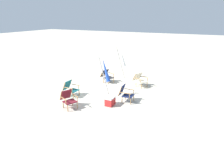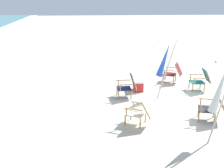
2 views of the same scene
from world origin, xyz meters
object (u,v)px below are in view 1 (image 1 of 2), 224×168
Objects in this scene: beach_chair_far_center at (70,88)px; beach_chair_back_right at (140,79)px; beach_chair_mid_center at (125,93)px; beach_chair_front_right at (68,98)px; cooler_box at (110,101)px; beach_chair_front_left at (107,76)px; umbrella_furled_blue at (106,71)px; umbrella_furled_white at (122,58)px.

beach_chair_back_right is at bearing 137.85° from beach_chair_far_center.
beach_chair_mid_center is 0.90× the size of beach_chair_front_right.
beach_chair_front_left is at bearing -149.71° from cooler_box.
beach_chair_far_center is at bearing -77.90° from beach_chair_mid_center.
beach_chair_mid_center is 1.51m from umbrella_furled_blue.
beach_chair_front_left is at bearing -135.71° from beach_chair_mid_center.
umbrella_furled_white is at bearing -163.41° from cooler_box.
beach_chair_back_right is at bearing 173.19° from cooler_box.
umbrella_furled_blue is (2.00, 0.99, 0.92)m from beach_chair_front_left.
cooler_box is (2.93, 1.71, -0.22)m from beach_chair_front_left.
beach_chair_front_left is (-2.22, -2.17, -0.01)m from beach_chair_mid_center.
umbrella_furled_blue reaches higher than beach_chair_front_right.
beach_chair_mid_center reaches higher than beach_chair_back_right.
umbrella_furled_white is at bearing -124.90° from beach_chair_back_right.
beach_chair_far_center is 1.64× the size of cooler_box.
beach_chair_mid_center is 2.41m from beach_chair_back_right.
beach_chair_far_center is 4.06m from beach_chair_back_right.
beach_chair_front_right is (1.74, -2.06, -0.01)m from beach_chair_mid_center.
umbrella_furled_blue is at bearing -26.66° from beach_chair_back_right.
umbrella_furled_blue reaches higher than cooler_box.
beach_chair_far_center is at bearing -92.61° from cooler_box.
beach_chair_front_right is at bearing -3.58° from umbrella_furled_white.
umbrella_furled_white reaches higher than umbrella_furled_blue.
umbrella_furled_blue is 1.64m from cooler_box.
beach_chair_mid_center is 0.40× the size of umbrella_furled_white.
cooler_box is (-1.03, 1.60, -0.22)m from beach_chair_front_right.
umbrella_furled_white reaches higher than beach_chair_front_left.
beach_chair_far_center reaches higher than beach_chair_back_right.
beach_chair_mid_center is at bearing 44.29° from beach_chair_front_left.
beach_chair_far_center is 2.36m from cooler_box.
cooler_box is (0.93, 0.72, -1.14)m from umbrella_furled_blue.
beach_chair_mid_center is 1.02× the size of beach_chair_far_center.
beach_chair_front_right is 2.34m from umbrella_furled_blue.
cooler_box is (4.26, 1.27, -1.14)m from umbrella_furled_white.
beach_chair_back_right is at bearing 153.34° from umbrella_furled_blue.
umbrella_furled_white is (-4.15, 1.08, 0.92)m from beach_chair_far_center.
beach_chair_mid_center is 2.87m from beach_chair_far_center.
cooler_box is at bearing 16.59° from umbrella_furled_white.
beach_chair_back_right is 2.61m from umbrella_furled_blue.
beach_chair_front_left is (-2.82, 0.64, -0.01)m from beach_chair_far_center.
umbrella_furled_blue is (3.32, 0.55, -0.00)m from umbrella_furled_white.
umbrella_furled_white reaches higher than beach_chair_back_right.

